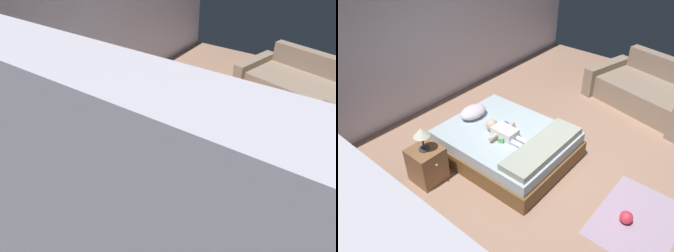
% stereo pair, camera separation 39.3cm
% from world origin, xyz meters
% --- Properties ---
extents(ground_plane, '(8.00, 8.00, 0.00)m').
position_xyz_m(ground_plane, '(0.00, 0.00, 0.00)').
color(ground_plane, '#A27B64').
extents(wall_behind_bed, '(8.00, 0.12, 2.84)m').
position_xyz_m(wall_behind_bed, '(0.00, 3.00, 1.42)').
color(wall_behind_bed, silver).
rests_on(wall_behind_bed, ground_plane).
extents(bed, '(1.43, 1.76, 0.41)m').
position_xyz_m(bed, '(-0.27, 1.01, 0.20)').
color(bed, brown).
rests_on(bed, ground_plane).
extents(pillow, '(0.44, 0.29, 0.16)m').
position_xyz_m(pillow, '(-0.28, 1.63, 0.49)').
color(pillow, silver).
rests_on(pillow, bed).
extents(baby, '(0.49, 0.66, 0.17)m').
position_xyz_m(baby, '(-0.36, 0.99, 0.47)').
color(baby, white).
rests_on(baby, bed).
extents(toothbrush, '(0.02, 0.17, 0.02)m').
position_xyz_m(toothbrush, '(-0.09, 1.12, 0.41)').
color(toothbrush, blue).
rests_on(toothbrush, bed).
extents(couch, '(1.57, 2.14, 0.79)m').
position_xyz_m(couch, '(2.45, -0.01, 0.26)').
color(couch, gray).
rests_on(couch, ground_plane).
extents(nightstand, '(0.39, 0.42, 0.49)m').
position_xyz_m(nightstand, '(-1.29, 1.46, 0.24)').
color(nightstand, brown).
rests_on(nightstand, ground_plane).
extents(lamp, '(0.21, 0.21, 0.32)m').
position_xyz_m(lamp, '(-1.29, 1.46, 0.73)').
color(lamp, '#333338').
rests_on(lamp, nightstand).
extents(rug, '(1.19, 0.85, 0.01)m').
position_xyz_m(rug, '(-0.18, -0.90, 0.00)').
color(rug, '#AA90AA').
rests_on(rug, ground_plane).
extents(toy_ball, '(0.15, 0.15, 0.15)m').
position_xyz_m(toy_ball, '(-0.31, -0.81, 0.08)').
color(toy_ball, '#E13345').
rests_on(toy_ball, rug).
extents(blanket, '(1.29, 0.39, 0.09)m').
position_xyz_m(blanket, '(-0.27, 0.39, 0.45)').
color(blanket, '#A3AA9C').
rests_on(blanket, bed).
extents(toy_block, '(0.09, 0.09, 0.07)m').
position_xyz_m(toy_block, '(-0.48, 0.91, 0.44)').
color(toy_block, '#70B36D').
rests_on(toy_block, bed).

